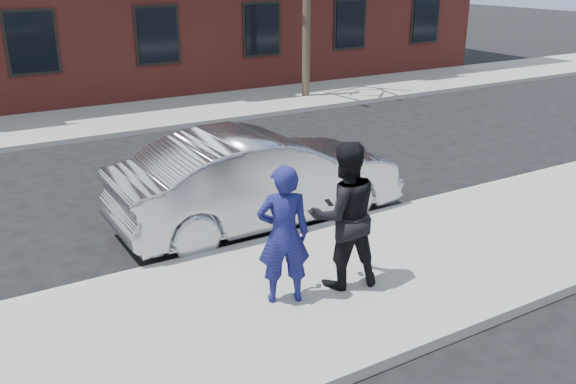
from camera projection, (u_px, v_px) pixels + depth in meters
ground at (433, 252)px, 9.77m from camera, size 100.00×100.00×0.00m
near_sidewalk at (445, 254)px, 9.54m from camera, size 50.00×3.50×0.15m
near_curb at (373, 215)px, 10.99m from camera, size 50.00×0.10×0.15m
far_sidewalk at (178, 111)px, 18.81m from camera, size 50.00×3.50×0.15m
far_curb at (201, 123)px, 17.36m from camera, size 50.00×0.10×0.15m
silver_sedan at (259, 178)px, 10.58m from camera, size 5.15×1.86×1.69m
man_hoodie at (284, 235)px, 7.77m from camera, size 0.80×0.67×1.88m
man_peacoat at (344, 215)px, 8.16m from camera, size 1.15×0.98×2.05m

